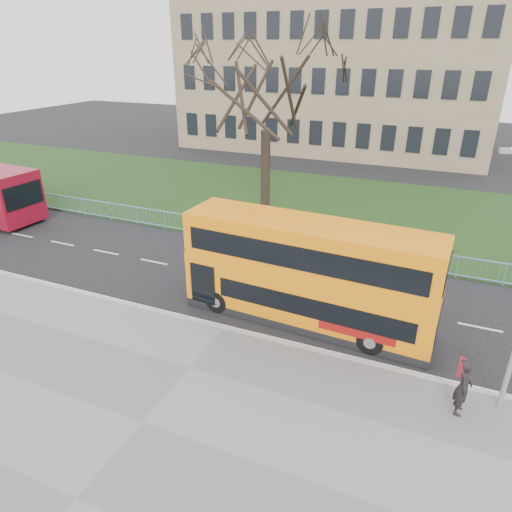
{
  "coord_description": "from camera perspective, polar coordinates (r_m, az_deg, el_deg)",
  "views": [
    {
      "loc": [
        6.83,
        -14.51,
        9.9
      ],
      "look_at": [
        0.23,
        1.0,
        2.09
      ],
      "focal_mm": 32.0,
      "sensor_mm": 36.0,
      "label": 1
    }
  ],
  "objects": [
    {
      "name": "civic_building",
      "position": [
        50.99,
        10.3,
        21.23
      ],
      "size": [
        30.0,
        15.0,
        14.0
      ],
      "primitive_type": "cube",
      "color": "#7F6C50",
      "rests_on": "ground"
    },
    {
      "name": "guard_railing",
      "position": [
        24.08,
        4.72,
        1.92
      ],
      "size": [
        40.0,
        0.12,
        1.1
      ],
      "primitive_type": null,
      "color": "#79B0D8",
      "rests_on": "ground"
    },
    {
      "name": "bare_tree",
      "position": [
        26.61,
        1.25,
        17.68
      ],
      "size": [
        9.1,
        9.1,
        12.99
      ],
      "primitive_type": null,
      "color": "black",
      "rests_on": "grass_verge"
    },
    {
      "name": "pedestrian",
      "position": [
        14.79,
        24.48,
        -14.67
      ],
      "size": [
        0.47,
        0.68,
        1.82
      ],
      "primitive_type": "imported",
      "rotation": [
        0.0,
        0.0,
        1.52
      ],
      "color": "black",
      "rests_on": "pavement"
    },
    {
      "name": "kerb",
      "position": [
        17.64,
        -3.98,
        -9.07
      ],
      "size": [
        80.0,
        0.2,
        0.14
      ],
      "primitive_type": "cube",
      "color": "#98999B",
      "rests_on": "ground"
    },
    {
      "name": "pavement",
      "position": [
        14.27,
        -13.98,
        -19.66
      ],
      "size": [
        80.0,
        10.5,
        0.12
      ],
      "primitive_type": "cube",
      "color": "slate",
      "rests_on": "ground"
    },
    {
      "name": "yellow_bus",
      "position": [
        17.31,
        6.48,
        -1.87
      ],
      "size": [
        9.74,
        2.84,
        4.03
      ],
      "rotation": [
        0.0,
        0.0,
        -0.06
      ],
      "color": "orange",
      "rests_on": "ground"
    },
    {
      "name": "ground",
      "position": [
        18.84,
        -1.85,
        -6.84
      ],
      "size": [
        120.0,
        120.0,
        0.0
      ],
      "primitive_type": "plane",
      "color": "black",
      "rests_on": "ground"
    },
    {
      "name": "grass_verge",
      "position": [
        31.21,
        9.27,
        6.11
      ],
      "size": [
        80.0,
        15.4,
        0.08
      ],
      "primitive_type": "cube",
      "color": "#183212",
      "rests_on": "ground"
    }
  ]
}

